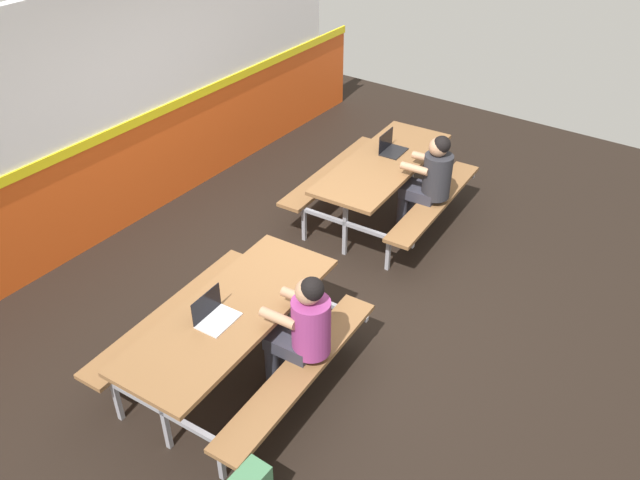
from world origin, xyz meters
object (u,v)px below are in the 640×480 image
Objects in this scene: picnic_table_right at (383,174)px; laptop_silver at (214,315)px; student_further at (430,178)px; laptop_dark at (391,148)px; student_nearer at (302,327)px; picnic_table_left at (232,326)px.

laptop_silver reaches higher than picnic_table_right.
laptop_silver is (-2.98, 0.29, 0.08)m from student_further.
laptop_dark reaches higher than picnic_table_right.
student_nearer is 0.68m from laptop_silver.
laptop_dark is at bearing 6.44° from picnic_table_left.
student_further is (2.63, 0.28, 0.00)m from student_nearer.
student_nearer is at bearing -173.88° from student_further.
picnic_table_right is at bearing -167.87° from laptop_dark.
laptop_silver reaches higher than picnic_table_left.
student_further is 3.00m from laptop_silver.
laptop_silver is (-0.35, 0.57, 0.08)m from student_nearer.
picnic_table_right is 0.32m from laptop_dark.
student_further is at bearing -5.59° from laptop_silver.
student_further is (2.83, -0.26, 0.13)m from picnic_table_left.
student_nearer is at bearing -69.91° from picnic_table_left.
picnic_table_left is 2.83m from picnic_table_right.
picnic_table_left is at bearing -10.88° from laptop_silver.
laptop_silver is at bearing 121.22° from student_nearer.
picnic_table_right is 1.70× the size of student_nearer.
picnic_table_right is 0.57m from student_further.
laptop_dark is (3.21, 0.32, 0.00)m from laptop_silver.
laptop_dark is (0.24, 0.05, 0.21)m from picnic_table_right.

